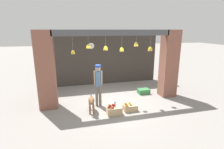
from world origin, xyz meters
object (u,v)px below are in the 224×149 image
produce_box_green (144,91)px  wall_clock (91,46)px  water_bottle (115,105)px  dog (91,102)px  fruit_crate_apples (114,110)px  shopkeeper (98,82)px  fruit_crate_oranges (130,107)px

produce_box_green → wall_clock: size_ratio=1.58×
produce_box_green → water_bottle: produce_box_green is taller
water_bottle → wall_clock: 3.94m
dog → fruit_crate_apples: size_ratio=1.53×
shopkeeper → fruit_crate_oranges: shopkeeper is taller
fruit_crate_oranges → water_bottle: size_ratio=2.39×
fruit_crate_oranges → fruit_crate_apples: fruit_crate_apples is taller
shopkeeper → fruit_crate_apples: size_ratio=3.19×
produce_box_green → wall_clock: (-2.28, 2.12, 2.13)m
fruit_crate_apples → water_bottle: size_ratio=2.48×
shopkeeper → water_bottle: bearing=166.0°
fruit_crate_oranges → dog: bearing=170.5°
fruit_crate_apples → water_bottle: fruit_crate_apples is taller
shopkeeper → produce_box_green: bearing=-151.1°
shopkeeper → wall_clock: wall_clock is taller
wall_clock → fruit_crate_apples: bearing=-86.0°
fruit_crate_apples → wall_clock: (-0.27, 3.88, 2.10)m
dog → fruit_crate_oranges: dog is taller
fruit_crate_oranges → fruit_crate_apples: bearing=-168.4°
fruit_crate_oranges → shopkeeper: bearing=147.1°
shopkeeper → dog: bearing=62.1°
shopkeeper → fruit_crate_apples: bearing=125.2°
dog → fruit_crate_apples: (0.79, -0.39, -0.28)m
shopkeeper → produce_box_green: size_ratio=3.17×
shopkeeper → water_bottle: size_ratio=7.93×
water_bottle → wall_clock: size_ratio=0.63×
dog → shopkeeper: shopkeeper is taller
water_bottle → wall_clock: bearing=98.3°
shopkeeper → fruit_crate_apples: shopkeeper is taller
shopkeeper → fruit_crate_apples: 1.33m
fruit_crate_oranges → wall_clock: size_ratio=1.50×
shopkeeper → produce_box_green: shopkeeper is taller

